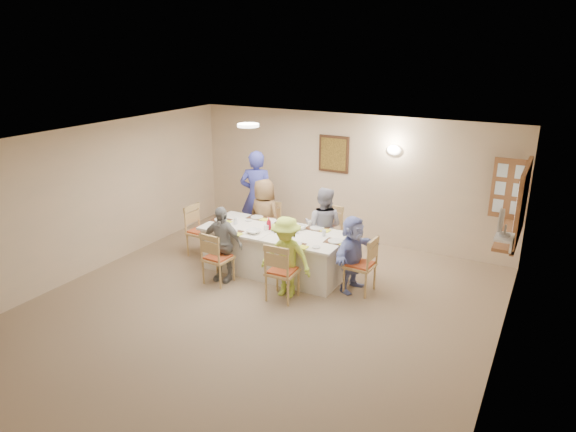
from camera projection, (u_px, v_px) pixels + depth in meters
The scene contains 49 objects.
ground at pixel (255, 313), 7.52m from camera, with size 7.00×7.00×0.00m, color #896F59.
room_walls at pixel (252, 215), 7.04m from camera, with size 7.00×7.00×7.00m.
wall_picture at pixel (334, 154), 10.01m from camera, with size 0.62×0.05×0.72m.
wall_sconce at pixel (394, 150), 9.38m from camera, with size 0.26×0.09×0.18m, color white.
ceiling_light at pixel (248, 125), 8.44m from camera, with size 0.36×0.36×0.05m, color white.
serving_hatch at pixel (522, 203), 7.60m from camera, with size 0.06×1.50×1.15m, color brown.
hatch_sill at pixel (509, 235), 7.82m from camera, with size 0.30×1.50×0.05m, color brown.
shutter_door at pixel (509, 189), 8.35m from camera, with size 0.55×0.04×1.00m, color brown.
fan_shelf at pixel (504, 237), 6.54m from camera, with size 0.22×0.36×0.03m, color white.
desk_fan at pixel (503, 226), 6.51m from camera, with size 0.30×0.30×0.28m, color #A5A5A8, non-canonical shape.
dining_table at pixel (274, 251), 8.77m from camera, with size 2.49×1.05×0.76m, color white.
chair_back_left at pixel (268, 227), 9.68m from camera, with size 0.44×0.44×0.92m, color tan, non-canonical shape.
chair_back_right at pixel (326, 235), 9.12m from camera, with size 0.49×0.49×1.02m, color tan, non-canonical shape.
chair_front_left at pixel (218, 257), 8.35m from camera, with size 0.43×0.43×0.90m, color tan, non-canonical shape.
chair_front_right at pixel (282, 270), 7.80m from camera, with size 0.45×0.45×0.94m, color tan, non-canonical shape.
chair_left_end at pixel (201, 231), 9.43m from camera, with size 0.45×0.45×0.95m, color tan, non-canonical shape.
chair_right_end at pixel (360, 264), 8.04m from camera, with size 0.44×0.44×0.93m, color tan, non-canonical shape.
diner_back_left at pixel (264, 216), 9.50m from camera, with size 0.76×0.56×1.42m, color brown.
diner_back_right at pixel (323, 227), 8.96m from camera, with size 0.75×0.62×1.42m, color #9493A8.
diner_front_left at pixel (222, 244), 8.39m from camera, with size 0.77×0.37×1.27m, color gray.
diner_front_right at pixel (286, 257), 7.84m from camera, with size 0.85×0.50×1.29m, color #CEEF4E.
diner_right_end at pixel (353, 254), 8.05m from camera, with size 0.58×1.19×1.24m, color #909EE8.
caregiver at pixel (257, 196), 10.03m from camera, with size 0.77×0.63×1.82m, color #3B42AD.
placemat_fl at pixel (231, 232), 8.56m from camera, with size 0.37×0.28×0.01m, color #472B19.
plate_fl at pixel (231, 231), 8.56m from camera, with size 0.24×0.24×0.01m, color white.
napkin_fl at pixel (238, 234), 8.44m from camera, with size 0.13×0.13×0.01m, color #F8FF35.
placemat_fr at pixel (294, 244), 8.02m from camera, with size 0.34×0.25×0.01m, color #472B19.
plate_fr at pixel (294, 244), 8.02m from camera, with size 0.24×0.24×0.01m, color white.
napkin_fr at pixel (303, 247), 7.90m from camera, with size 0.15×0.15×0.01m, color #F8FF35.
placemat_bl at pixel (257, 218), 9.26m from camera, with size 0.34×0.25×0.01m, color #472B19.
plate_bl at pixel (257, 217), 9.26m from camera, with size 0.23×0.23×0.01m, color white.
napkin_bl at pixel (264, 220), 9.14m from camera, with size 0.14×0.14×0.01m, color #F8FF35.
placemat_br at pixel (317, 228), 8.72m from camera, with size 0.37×0.28×0.01m, color #472B19.
plate_br at pixel (317, 228), 8.72m from camera, with size 0.25×0.25×0.02m, color white.
napkin_br at pixel (325, 231), 8.60m from camera, with size 0.15×0.15×0.01m, color #F8FF35.
placemat_le at pixel (221, 220), 9.14m from camera, with size 0.35×0.26×0.01m, color #472B19.
plate_le at pixel (221, 219), 9.14m from camera, with size 0.23×0.23×0.01m, color white.
napkin_le at pixel (227, 222), 9.01m from camera, with size 0.13×0.13×0.01m, color #F8FF35.
placemat_re at pixel (335, 242), 8.14m from camera, with size 0.33×0.25×0.01m, color #472B19.
plate_re at pixel (335, 241), 8.14m from camera, with size 0.24×0.24×0.01m, color white.
napkin_re at pixel (345, 244), 8.01m from camera, with size 0.14×0.14×0.01m, color #F8FF35.
teacup_a at pixel (225, 226), 8.73m from camera, with size 0.15×0.15×0.09m, color white.
teacup_b at pixel (310, 223), 8.85m from camera, with size 0.12×0.12×0.09m, color white.
bowl_a at pixel (254, 231), 8.50m from camera, with size 0.25×0.25×0.06m, color white.
bowl_b at pixel (300, 227), 8.68m from camera, with size 0.23×0.23×0.06m, color white.
condiment_ketchup at pixel (269, 223), 8.64m from camera, with size 0.10×0.10×0.22m, color #B00F21.
condiment_brown at pixel (277, 224), 8.65m from camera, with size 0.09×0.09×0.19m, color #472D12.
condiment_malt at pixel (278, 228), 8.55m from camera, with size 0.13×0.13×0.15m, color #472D12.
drinking_glass at pixel (268, 225), 8.74m from camera, with size 0.07×0.07×0.10m, color silver.
Camera 1 is at (3.60, -5.64, 3.75)m, focal length 32.00 mm.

